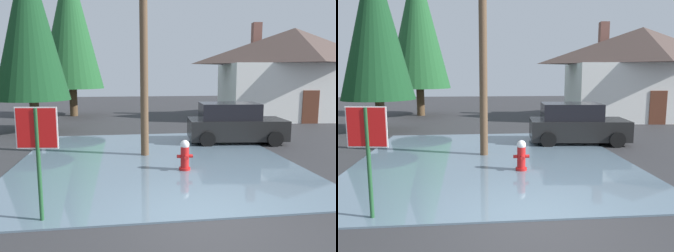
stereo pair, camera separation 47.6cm
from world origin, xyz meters
TOP-DOWN VIEW (x-y plane):
  - ground_plane at (0.00, 0.00)m, footprint 80.00×80.00m
  - flood_puddle at (-0.59, 4.85)m, footprint 9.00×9.82m
  - stop_sign_near at (-3.27, 0.35)m, footprint 0.80×0.13m
  - fire_hydrant at (0.20, 3.44)m, footprint 0.48×0.41m
  - utility_pole at (-0.87, 5.52)m, footprint 1.60×0.28m
  - house at (9.85, 15.12)m, footprint 10.36×7.01m
  - parked_car at (3.14, 7.47)m, footprint 4.26×2.42m
  - pine_tree_mid_left at (-6.08, 11.41)m, footprint 3.67×3.67m
  - pine_tree_short_left at (-5.09, 18.20)m, footprint 4.39×4.39m

SIDE VIEW (x-z plane):
  - ground_plane at x=0.00m, z-range -0.10..0.00m
  - flood_puddle at x=-0.59m, z-range 0.00..0.04m
  - fire_hydrant at x=0.20m, z-range -0.01..0.95m
  - parked_car at x=3.14m, z-range -0.05..1.67m
  - stop_sign_near at x=-3.27m, z-range 0.50..2.80m
  - house at x=9.85m, z-range -0.12..6.36m
  - utility_pole at x=-0.87m, z-range 0.18..10.10m
  - pine_tree_mid_left at x=-6.08m, z-range 0.81..9.98m
  - pine_tree_short_left at x=-5.09m, z-range 0.97..11.94m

